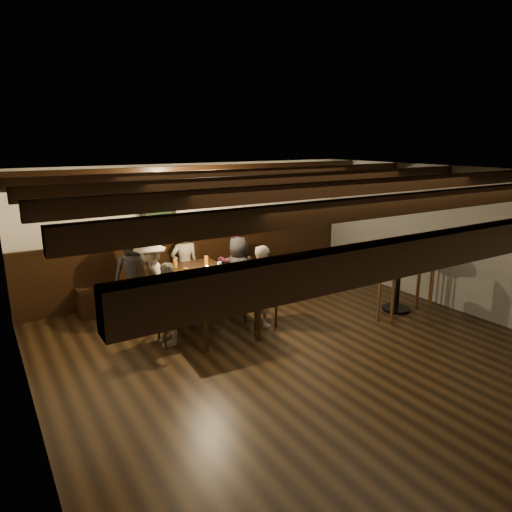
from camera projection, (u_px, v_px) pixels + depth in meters
room at (216, 250)px, 7.39m from camera, size 7.00×7.00×7.00m
dining_table at (207, 280)px, 7.05m from camera, size 1.08×2.12×0.77m
chair_left_near at (155, 304)px, 7.22m from camera, size 0.46×0.46×0.94m
chair_left_far at (172, 324)px, 6.45m from camera, size 0.45×0.45×0.91m
chair_right_near at (237, 291)px, 7.86m from camera, size 0.44×0.44×0.90m
chair_right_far at (261, 306)px, 7.08m from camera, size 0.48×0.48×0.97m
person_bench_left at (135, 273)px, 7.42m from camera, size 0.71×0.50×1.40m
person_bench_centre at (185, 266)px, 7.96m from camera, size 0.51×0.36×1.35m
person_bench_right at (235, 261)px, 8.23m from camera, size 0.71×0.57×1.37m
person_left_near at (151, 281)px, 7.11m from camera, size 0.57×0.92×1.36m
person_left_far at (169, 303)px, 6.35m from camera, size 0.35×0.72×1.19m
person_right_near at (238, 272)px, 7.79m from camera, size 0.44×0.63×1.23m
person_right_far at (263, 286)px, 7.01m from camera, size 0.34×0.49×1.27m
pint_a at (175, 263)px, 7.49m from camera, size 0.07×0.07×0.14m
pint_b at (206, 260)px, 7.68m from camera, size 0.07×0.07×0.14m
pint_c at (186, 273)px, 6.97m from camera, size 0.07×0.07×0.14m
pint_d at (219, 266)px, 7.32m from camera, size 0.07×0.07×0.14m
pint_e at (204, 281)px, 6.53m from camera, size 0.07×0.07×0.14m
pint_f at (233, 279)px, 6.63m from camera, size 0.07×0.07×0.14m
pint_g at (231, 285)px, 6.35m from camera, size 0.07×0.07×0.14m
plate_near at (215, 290)px, 6.36m from camera, size 0.24×0.24×0.01m
plate_far at (225, 279)px, 6.85m from camera, size 0.24×0.24×0.01m
condiment_caddy at (208, 273)px, 6.97m from camera, size 0.15×0.10×0.12m
candle at (207, 269)px, 7.34m from camera, size 0.05×0.05×0.05m
high_top_table at (399, 268)px, 7.57m from camera, size 0.64×0.64×1.14m
bar_stool_left at (386, 295)px, 7.23m from camera, size 0.37×0.39×1.15m
bar_stool_right at (425, 284)px, 7.78m from camera, size 0.38×0.40×1.15m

